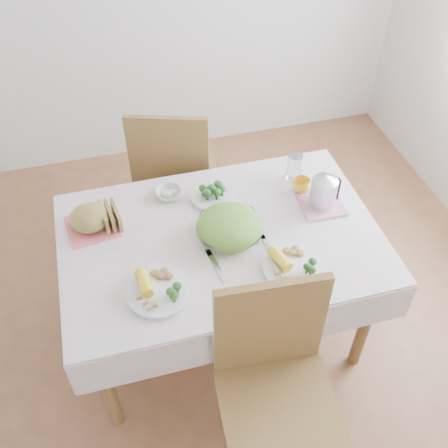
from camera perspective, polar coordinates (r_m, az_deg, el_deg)
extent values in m
plane|color=brown|center=(3.07, -0.27, -11.22)|extent=(3.60, 3.60, 0.00)
cube|color=brown|center=(2.76, -0.29, -6.90)|extent=(1.40, 0.90, 0.75)
cube|color=silver|center=(2.47, -0.33, -1.45)|extent=(1.50, 1.00, 0.01)
cube|color=brown|center=(2.31, 5.89, -19.83)|extent=(0.51, 0.51, 1.06)
cube|color=brown|center=(3.27, -5.15, 5.23)|extent=(0.59, 0.59, 1.03)
imported|color=white|center=(2.44, 0.60, -0.76)|extent=(0.33, 0.33, 0.07)
cylinder|color=white|center=(2.26, -7.10, -7.31)|extent=(0.35, 0.35, 0.02)
cylinder|color=white|center=(2.35, 7.51, -4.70)|extent=(0.30, 0.30, 0.02)
cylinder|color=beige|center=(2.66, -1.38, 3.07)|extent=(0.29, 0.29, 0.02)
cube|color=#DE5D5D|center=(2.59, -14.19, -0.29)|extent=(0.26, 0.26, 0.00)
ellipsoid|color=olive|center=(2.55, -14.40, 0.59)|extent=(0.20, 0.19, 0.11)
imported|color=white|center=(2.67, -6.07, 3.31)|extent=(0.17, 0.17, 0.04)
imported|color=yellow|center=(2.70, 8.43, 4.15)|extent=(0.11, 0.11, 0.08)
cylinder|color=white|center=(2.76, 7.65, 6.01)|extent=(0.09, 0.09, 0.15)
cube|color=pink|center=(2.66, 10.53, 2.13)|extent=(0.22, 0.22, 0.02)
cylinder|color=#B2B5BA|center=(2.59, 10.86, 3.96)|extent=(0.16, 0.16, 0.18)
cube|color=silver|center=(2.34, -0.79, -4.64)|extent=(0.06, 0.20, 0.00)
cube|color=silver|center=(2.42, 4.97, -2.69)|extent=(0.03, 0.18, 0.00)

